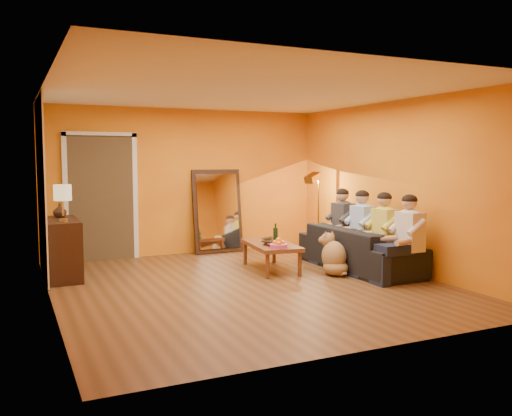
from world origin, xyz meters
name	(u,v)px	position (x,y,z in m)	size (l,w,h in m)	color
room_shell	(237,188)	(0.00, 0.37, 1.30)	(5.00, 5.50, 2.60)	brown
white_accent	(41,188)	(-2.48, 1.75, 1.30)	(0.02, 1.90, 2.58)	white
doorway_recess	(100,198)	(-1.50, 2.83, 1.05)	(1.06, 0.30, 2.10)	#3F2D19
door_jamb_left	(66,199)	(-2.07, 2.71, 1.05)	(0.08, 0.06, 2.20)	white
door_jamb_right	(135,197)	(-0.93, 2.71, 1.05)	(0.08, 0.06, 2.20)	white
door_header	(100,134)	(-1.50, 2.71, 2.12)	(1.22, 0.06, 0.08)	white
mirror_frame	(217,211)	(0.55, 2.63, 0.76)	(0.92, 0.06, 1.52)	#301E10
mirror_glass	(218,211)	(0.55, 2.59, 0.76)	(0.78, 0.02, 1.36)	white
sideboard	(62,249)	(-2.24, 1.55, 0.42)	(0.44, 1.18, 0.85)	#301E10
table_lamp	(63,203)	(-2.24, 1.25, 1.10)	(0.24, 0.24, 0.51)	beige
sofa	(359,248)	(2.00, 0.25, 0.33)	(0.88, 2.26, 0.66)	black
coffee_table	(271,257)	(0.73, 0.76, 0.21)	(0.62, 1.22, 0.42)	brown
floor_lamp	(318,215)	(2.10, 1.64, 0.72)	(0.30, 0.24, 1.44)	#BA8D36
dog	(334,253)	(1.42, 0.07, 0.32)	(0.35, 0.55, 0.64)	#A17048
person_far_left	(410,238)	(2.13, -0.75, 0.61)	(0.70, 0.44, 1.22)	beige
person_mid_left	(385,234)	(2.13, -0.20, 0.61)	(0.70, 0.44, 1.22)	gold
person_mid_right	(363,229)	(2.13, 0.35, 0.61)	(0.70, 0.44, 1.22)	#97B6E9
person_far_right	(343,225)	(2.13, 0.90, 0.61)	(0.70, 0.44, 1.22)	#313136
fruit_bowl	(279,243)	(0.63, 0.31, 0.50)	(0.26, 0.26, 0.16)	#D44A96
wine_bottle	(275,233)	(0.78, 0.71, 0.58)	(0.07, 0.07, 0.31)	black
tumbler	(275,239)	(0.85, 0.88, 0.46)	(0.09, 0.09, 0.09)	#B27F3F
laptop	(271,239)	(0.91, 1.11, 0.43)	(0.30, 0.19, 0.02)	black
book_lower	(266,245)	(0.55, 0.56, 0.43)	(0.18, 0.24, 0.02)	#301E10
book_mid	(267,244)	(0.56, 0.57, 0.45)	(0.20, 0.27, 0.02)	#AB132E
book_upper	(267,242)	(0.55, 0.55, 0.47)	(0.16, 0.21, 0.02)	black
vase	(60,211)	(-2.24, 1.80, 0.95)	(0.19, 0.19, 0.20)	#301E10
flowers	(59,193)	(-2.24, 1.80, 1.21)	(0.17, 0.17, 0.48)	#AB132E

